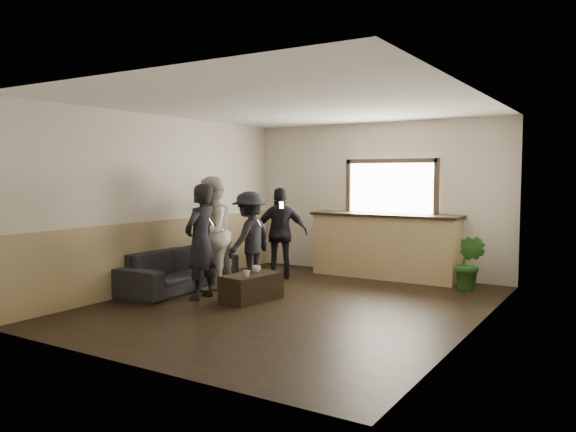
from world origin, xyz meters
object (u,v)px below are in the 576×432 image
Objects in this scene: cup_a at (256,269)px; bar_counter at (385,242)px; person_a at (201,242)px; person_c at (250,238)px; cup_b at (247,274)px; potted_plant at (470,263)px; person_d at (281,233)px; sofa at (179,269)px; coffee_table at (251,287)px; person_b at (211,233)px.

bar_counter is at bearing 69.27° from cup_a.
person_c is at bearing 175.48° from person_a.
potted_plant is (2.47, 2.60, 0.01)m from cup_b.
person_a is at bearing 50.07° from person_d.
bar_counter is 1.58× the size of person_a.
sofa is (-2.45, -2.70, -0.32)m from bar_counter.
sofa is 1.51m from coffee_table.
potted_plant reaches higher than coffee_table.
person_b reaches higher than cup_a.
cup_a is (-0.04, 0.19, 0.24)m from coffee_table.
cup_a is at bearing 101.39° from coffee_table.
person_d reaches higher than cup_a.
cup_a reaches higher than cup_b.
coffee_table is 1.32m from person_b.
potted_plant is at bearing 43.55° from coffee_table.
sofa is 4.65m from potted_plant.
coffee_table is 3.50m from potted_plant.
cup_b is at bearing -104.24° from sofa.
cup_a is (1.46, 0.09, 0.12)m from sofa.
bar_counter is 28.50× the size of cup_b.
coffee_table is at bearing 107.39° from cup_b.
person_c is (-1.70, -1.79, 0.14)m from bar_counter.
potted_plant is 3.22m from person_d.
person_b is at bearing -25.59° from person_c.
person_b is (-1.05, 0.36, 0.71)m from coffee_table.
bar_counter is 1.64m from potted_plant.
cup_a is at bearing 40.02° from person_c.
person_a is 1.09× the size of person_c.
cup_a is 0.07× the size of person_a.
person_c is at bearing 126.61° from coffee_table.
person_b is (0.45, 0.26, 0.58)m from sofa.
sofa is at bearing 176.54° from coffee_table.
person_b reaches higher than person_a.
person_d is at bearing -32.98° from sofa.
person_a is at bearing 0.56° from person_c.
bar_counter is at bearing 166.28° from potted_plant.
potted_plant is at bearing 109.39° from person_b.
cup_b is 0.89m from person_a.
cup_a is 0.92m from person_a.
coffee_table is 1.01m from person_a.
cup_b is 0.06× the size of person_d.
person_b is 1.16× the size of person_c.
coffee_table is 0.31m from cup_b.
cup_a is at bearing -110.73° from bar_counter.
person_a is at bearing -145.64° from cup_a.
person_a is 2.01m from person_d.
person_d is at bearing 170.43° from person_a.
coffee_table is 0.31m from cup_a.
bar_counter reaches higher than person_b.
bar_counter is 2.99m from coffee_table.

